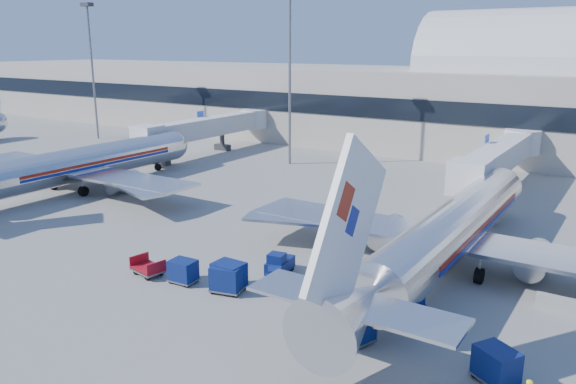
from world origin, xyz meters
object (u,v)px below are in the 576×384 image
Objects in this scene: airliner_mid at (74,165)px; tug_right at (418,310)px; cart_train_b at (229,275)px; cart_solo_far at (496,365)px; cart_train_c at (183,271)px; tug_lead at (281,280)px; cart_solo_near at (357,327)px; jetbridge_near at (502,156)px; jetbridge_mid at (212,127)px; tug_left at (279,264)px; mast_far_west at (91,51)px; barrier_near at (562,305)px; cart_train_a at (227,278)px; mast_west at (290,53)px; airliner_main at (449,232)px; cart_open_red at (149,269)px.

tug_right is at bearing -11.04° from airliner_mid.
cart_train_b is 17.57m from cart_solo_far.
cart_train_c is at bearing -150.07° from cart_solo_far.
cart_solo_near is at bearing -57.44° from tug_lead.
jetbridge_near is at bearing 77.42° from cart_train_b.
cart_train_c is at bearing -51.93° from jetbridge_mid.
mast_far_west is at bearing 52.08° from tug_left.
tug_right is 12.38m from cart_train_b.
cart_solo_far reaches higher than barrier_near.
cart_train_a reaches higher than cart_train_c.
tug_lead is (33.74, -9.19, -2.26)m from airliner_mid.
jetbridge_near is at bearing 1.68° from mast_west.
jetbridge_near is (-2.40, 26.30, 1.00)m from airliner_main.
tug_right is (9.23, 0.80, -0.00)m from tug_lead.
jetbridge_near is at bearing 134.05° from cart_solo_far.
cart_train_a is (-8.55, -37.81, -2.96)m from jetbridge_near.
cart_open_red is (24.57, -12.34, -2.49)m from airliner_mid.
airliner_main is at bearing 162.61° from barrier_near.
tug_right is 1.04× the size of cart_train_a.
jetbridge_near is 1.22× the size of mast_west.
cart_train_a reaches higher than cart_solo_near.
mast_west reaches higher than barrier_near.
mast_west is (-30.00, 25.49, 11.87)m from airliner_main.
mast_west is 8.95× the size of cart_solo_far.
mast_west is at bearing 165.06° from cart_solo_far.
jetbridge_mid reaches higher than barrier_near.
mast_far_west reaches higher than tug_lead.
cart_solo_near is (10.00, -1.00, -0.12)m from cart_train_a.
airliner_main reaches higher than cart_train_a.
mast_far_west is 8.87× the size of cart_open_red.
tug_left is at bearing -102.43° from jetbridge_near.
cart_open_red is (-18.40, -3.95, -0.23)m from tug_right.
jetbridge_near reaches higher than cart_solo_far.
mast_far_west reaches higher than airliner_main.
cart_solo_far is (48.42, -12.44, -1.98)m from airliner_mid.
cart_solo_near is (-1.92, -4.12, 0.18)m from tug_right.
jetbridge_mid is at bearing 180.00° from jetbridge_near.
airliner_main is 14.87× the size of tug_lead.
mast_west is 49.33m from barrier_near.
barrier_near is at bearing -84.92° from tug_left.
jetbridge_mid reaches higher than cart_open_red.
tug_right is at bearing 0.29° from cart_train_a.
cart_solo_near is at bearing -52.61° from mast_west.
cart_solo_far is (6.42, -12.44, -1.98)m from airliner_main.
cart_solo_near reaches higher than cart_open_red.
tug_lead is 1.17× the size of cart_train_b.
mast_west reaches higher than tug_right.
mast_far_west is 69.91m from tug_left.
cart_solo_far is at bearing -37.32° from jetbridge_mid.
tug_lead is at bearing -138.53° from tug_right.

